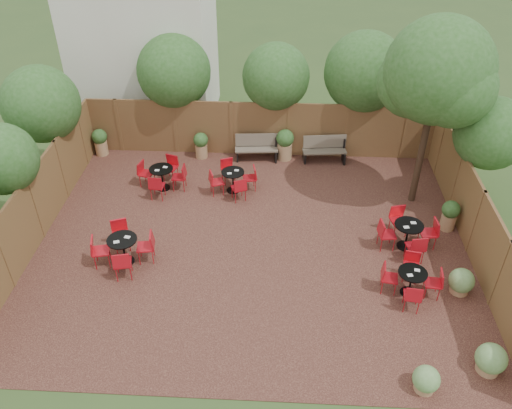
{
  "coord_description": "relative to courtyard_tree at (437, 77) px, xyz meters",
  "views": [
    {
      "loc": [
        0.72,
        -11.31,
        9.55
      ],
      "look_at": [
        0.09,
        0.5,
        1.0
      ],
      "focal_mm": 36.71,
      "sensor_mm": 36.0,
      "label": 1
    }
  ],
  "objects": [
    {
      "name": "low_shrubs",
      "position": [
        0.07,
        -5.67,
        -3.74
      ],
      "size": [
        2.08,
        3.52,
        0.72
      ],
      "color": "#A27A51",
      "rests_on": "courtyard_paving"
    },
    {
      "name": "fence_left",
      "position": [
        -10.89,
        -2.37,
        -3.08
      ],
      "size": [
        0.08,
        10.0,
        2.0
      ],
      "primitive_type": "cube",
      "color": "#51301E",
      "rests_on": "ground"
    },
    {
      "name": "ground",
      "position": [
        -4.89,
        -2.37,
        -4.08
      ],
      "size": [
        80.0,
        80.0,
        0.0
      ],
      "primitive_type": "plane",
      "color": "#354F23",
      "rests_on": "ground"
    },
    {
      "name": "fence_back",
      "position": [
        -4.89,
        2.63,
        -3.08
      ],
      "size": [
        12.0,
        0.08,
        2.0
      ],
      "primitive_type": "cube",
      "color": "#51301E",
      "rests_on": "ground"
    },
    {
      "name": "park_bench_left",
      "position": [
        -5.0,
        2.26,
        -3.59
      ],
      "size": [
        1.52,
        0.61,
        0.92
      ],
      "rotation": [
        0.0,
        0.0,
        0.09
      ],
      "color": "brown",
      "rests_on": "courtyard_paving"
    },
    {
      "name": "bistro_tables",
      "position": [
        -4.77,
        -1.88,
        -3.63
      ],
      "size": [
        9.27,
        5.89,
        0.9
      ],
      "color": "black",
      "rests_on": "courtyard_paving"
    },
    {
      "name": "fence_right",
      "position": [
        1.11,
        -2.37,
        -3.08
      ],
      "size": [
        0.08,
        10.0,
        2.0
      ],
      "primitive_type": "cube",
      "color": "#51301E",
      "rests_on": "ground"
    },
    {
      "name": "courtyard_tree",
      "position": [
        0.0,
        0.0,
        0.0
      ],
      "size": [
        3.01,
        2.95,
        5.71
      ],
      "rotation": [
        0.0,
        0.0,
        -0.17
      ],
      "color": "black",
      "rests_on": "courtyard_paving"
    },
    {
      "name": "park_bench_right",
      "position": [
        -2.64,
        2.26,
        -3.59
      ],
      "size": [
        1.54,
        0.65,
        0.93
      ],
      "rotation": [
        0.0,
        0.0,
        0.12
      ],
      "color": "brown",
      "rests_on": "courtyard_paving"
    },
    {
      "name": "overhang_foliage",
      "position": [
        -6.23,
        1.09,
        -1.36
      ],
      "size": [
        15.47,
        10.82,
        2.77
      ],
      "color": "#26521A",
      "rests_on": "ground"
    },
    {
      "name": "planters",
      "position": [
        -5.13,
        1.53,
        -3.52
      ],
      "size": [
        11.82,
        4.3,
        1.12
      ],
      "color": "#A27A51",
      "rests_on": "courtyard_paving"
    },
    {
      "name": "neighbour_building",
      "position": [
        -9.39,
        5.63,
        -0.08
      ],
      "size": [
        5.0,
        4.0,
        8.0
      ],
      "primitive_type": "cube",
      "color": "silver",
      "rests_on": "ground"
    },
    {
      "name": "courtyard_paving",
      "position": [
        -4.89,
        -2.37,
        -4.07
      ],
      "size": [
        12.0,
        10.0,
        0.02
      ],
      "primitive_type": "cube",
      "color": "#341715",
      "rests_on": "ground"
    }
  ]
}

